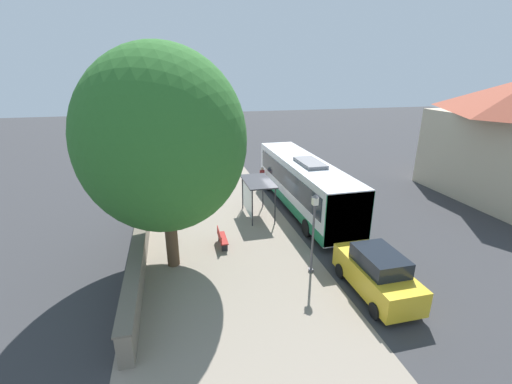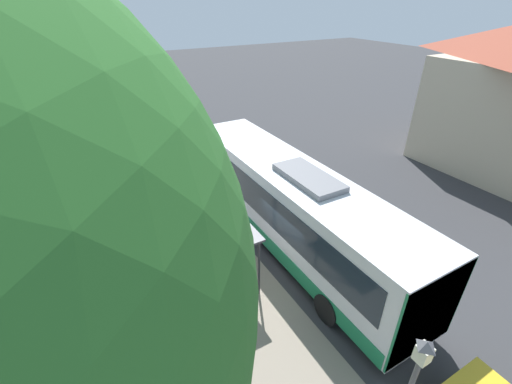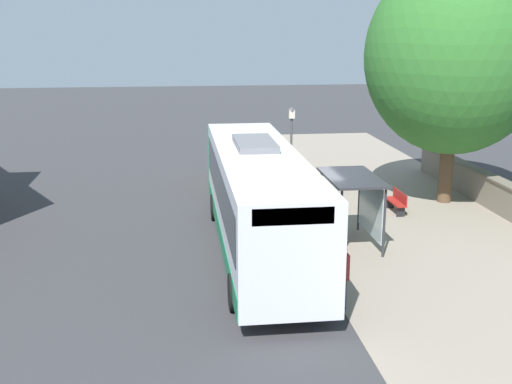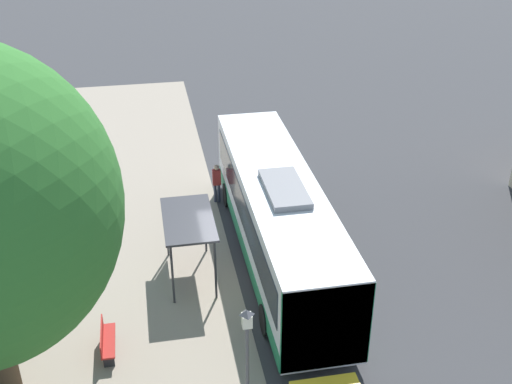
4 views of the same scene
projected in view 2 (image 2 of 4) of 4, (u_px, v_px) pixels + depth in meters
ground_plane at (271, 273)px, 12.69m from camera, size 120.00×120.00×0.00m
sidewalk_plaza at (149, 323)px, 10.76m from camera, size 9.00×44.00×0.02m
bus at (291, 205)px, 13.35m from camera, size 2.67×12.44×3.59m
bus_shelter at (216, 233)px, 11.55m from camera, size 1.72×3.17×2.39m
pedestrian at (208, 182)px, 16.64m from camera, size 0.34×0.24×1.77m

